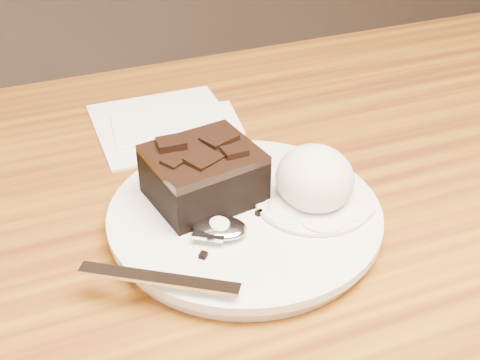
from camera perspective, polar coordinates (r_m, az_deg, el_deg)
name	(u,v)px	position (r m, az deg, el deg)	size (l,w,h in m)	color
plate	(245,219)	(0.51, 0.42, -3.47)	(0.22, 0.22, 0.02)	white
brownie	(204,178)	(0.51, -3.27, 0.19)	(0.08, 0.07, 0.04)	black
ice_cream_scoop	(315,179)	(0.51, 6.67, 0.13)	(0.06, 0.07, 0.05)	white
melt_puddle	(313,199)	(0.52, 6.53, -1.73)	(0.10, 0.10, 0.00)	white
spoon	(220,229)	(0.48, -1.81, -4.41)	(0.03, 0.17, 0.01)	silver
napkin	(164,123)	(0.66, -6.75, 5.02)	(0.14, 0.14, 0.01)	white
crumb_a	(203,255)	(0.46, -3.30, -6.71)	(0.01, 0.01, 0.00)	black
crumb_b	(173,211)	(0.51, -6.01, -2.80)	(0.01, 0.01, 0.00)	black
crumb_c	(259,213)	(0.50, 1.72, -2.94)	(0.01, 0.00, 0.00)	black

